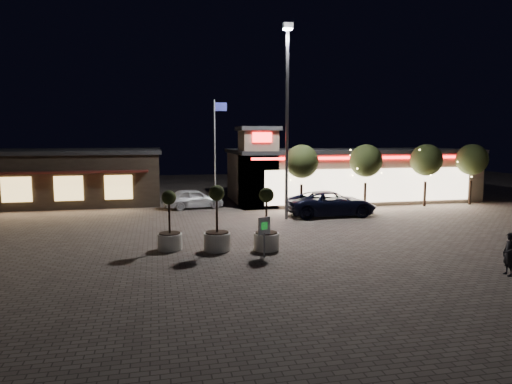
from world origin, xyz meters
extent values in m
plane|color=#70645B|center=(0.00, 0.00, 0.00)|extent=(90.00, 90.00, 0.00)
cube|color=gray|center=(10.00, 16.00, 2.00)|extent=(20.00, 8.00, 4.00)
cube|color=#262628|center=(10.00, 16.00, 4.15)|extent=(20.40, 8.40, 0.30)
cube|color=#FFE5BF|center=(10.00, 11.95, 1.60)|extent=(17.00, 0.12, 2.60)
cube|color=#FF1416|center=(10.00, 11.92, 3.75)|extent=(19.00, 0.10, 0.18)
cube|color=gray|center=(1.30, 13.30, 2.90)|extent=(2.60, 2.60, 5.80)
cube|color=#262628|center=(1.30, 13.30, 5.95)|extent=(3.00, 3.00, 0.30)
cube|color=#FF1416|center=(1.30, 11.95, 5.30)|extent=(1.40, 0.10, 0.70)
cube|color=#382D23|center=(-14.00, 20.00, 2.00)|extent=(16.00, 10.00, 4.00)
cube|color=#262628|center=(-14.00, 20.00, 4.15)|extent=(16.40, 10.40, 0.30)
cube|color=#591E19|center=(-14.00, 14.60, 2.80)|extent=(14.40, 0.80, 0.15)
cube|color=#FACB70|center=(-16.00, 14.95, 1.60)|extent=(2.00, 0.12, 1.80)
cube|color=#FACB70|center=(-12.50, 14.95, 1.60)|extent=(2.00, 0.12, 1.80)
cube|color=#FACB70|center=(-9.00, 14.95, 1.60)|extent=(2.00, 0.12, 1.80)
cylinder|color=gray|center=(2.00, 8.00, 6.00)|extent=(0.20, 0.20, 12.00)
cube|color=gray|center=(2.00, 8.00, 12.20)|extent=(0.60, 0.40, 0.35)
cube|color=white|center=(2.00, 8.00, 12.00)|extent=(0.45, 0.30, 0.08)
cylinder|color=white|center=(-2.00, 13.00, 4.00)|extent=(0.10, 0.10, 8.00)
cube|color=#2A309C|center=(-1.55, 13.00, 7.50)|extent=(0.90, 0.04, 0.60)
cylinder|color=#332319|center=(4.00, 11.00, 0.96)|extent=(0.20, 0.20, 1.92)
sphere|color=#2D3819|center=(4.00, 11.00, 3.58)|extent=(2.42, 2.42, 2.42)
cylinder|color=#332319|center=(9.00, 11.00, 0.96)|extent=(0.20, 0.20, 1.92)
sphere|color=#2D3819|center=(9.00, 11.00, 3.58)|extent=(2.42, 2.42, 2.42)
cylinder|color=#332319|center=(14.00, 11.00, 0.96)|extent=(0.20, 0.20, 1.92)
sphere|color=#2D3819|center=(14.00, 11.00, 3.58)|extent=(2.42, 2.42, 2.42)
cylinder|color=#332319|center=(18.00, 11.00, 0.96)|extent=(0.20, 0.20, 1.92)
sphere|color=#2D3819|center=(18.00, 11.00, 3.58)|extent=(2.42, 2.42, 2.42)
imported|color=black|center=(5.31, 8.50, 0.85)|extent=(6.13, 2.88, 1.69)
imported|color=silver|center=(-3.53, 13.75, 0.75)|extent=(4.65, 2.48, 1.51)
imported|color=black|center=(6.93, -5.67, 0.84)|extent=(0.46, 0.65, 1.68)
cylinder|color=white|center=(-5.70, 1.29, 0.38)|extent=(1.15, 1.15, 0.77)
cylinder|color=black|center=(-5.70, 1.29, 0.79)|extent=(1.00, 1.00, 0.06)
cylinder|color=#332319|center=(-5.70, 1.29, 1.68)|extent=(0.10, 0.10, 1.73)
sphere|color=#2D3819|center=(-5.70, 1.29, 2.50)|extent=(0.67, 0.67, 0.67)
cylinder|color=white|center=(-3.53, 0.66, 0.42)|extent=(1.26, 1.26, 0.84)
cylinder|color=black|center=(-3.53, 0.66, 0.86)|extent=(1.09, 1.09, 0.06)
cylinder|color=#332319|center=(-3.53, 0.66, 1.84)|extent=(0.10, 0.10, 1.89)
sphere|color=#2D3819|center=(-3.53, 0.66, 2.73)|extent=(0.73, 0.73, 0.73)
cylinder|color=white|center=(-1.23, 0.28, 0.40)|extent=(1.21, 1.21, 0.80)
cylinder|color=black|center=(-1.23, 0.28, 0.82)|extent=(1.05, 1.05, 0.06)
cylinder|color=#332319|center=(-1.23, 0.28, 1.76)|extent=(0.10, 0.10, 1.81)
sphere|color=#2D3819|center=(-1.23, 0.28, 2.61)|extent=(0.70, 0.70, 0.70)
cylinder|color=gray|center=(-1.65, -1.02, 0.55)|extent=(0.07, 0.07, 1.10)
cube|color=white|center=(-1.65, -1.02, 1.42)|extent=(0.58, 0.26, 0.78)
cube|color=green|center=(-1.65, -1.05, 1.42)|extent=(0.31, 0.13, 0.32)
camera|label=1|loc=(-6.29, -20.26, 5.30)|focal=32.00mm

